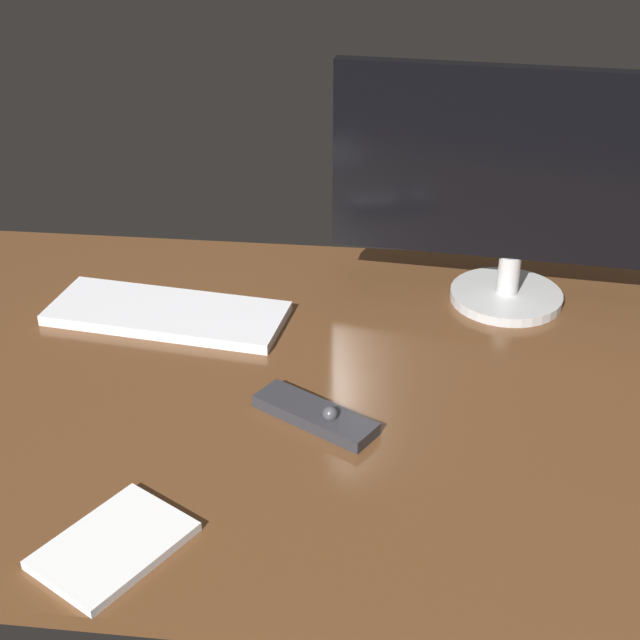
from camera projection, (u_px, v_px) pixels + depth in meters
desk at (303, 386)px, 118.24cm from camera, size 140.00×84.00×2.00cm
monitor at (519, 182)px, 127.41cm from camera, size 54.35×17.14×35.82cm
keyboard at (167, 313)px, 131.78cm from camera, size 36.48×17.56×1.59cm
media_remote at (316, 415)px, 109.45cm from camera, size 16.49×12.46×2.99cm
notepad at (114, 545)px, 90.46cm from camera, size 16.60×18.13×1.03cm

